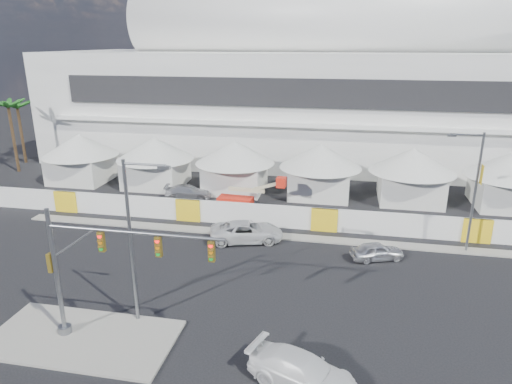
% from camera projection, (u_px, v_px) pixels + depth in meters
% --- Properties ---
extents(ground, '(160.00, 160.00, 0.00)m').
position_uv_depth(ground, '(206.00, 320.00, 26.28)').
color(ground, black).
rests_on(ground, ground).
extents(median_island, '(10.00, 5.00, 0.15)m').
position_uv_depth(median_island, '(82.00, 338.00, 24.56)').
color(median_island, gray).
rests_on(median_island, ground).
extents(far_curb, '(80.00, 1.20, 0.12)m').
position_uv_depth(far_curb, '(510.00, 254.00, 34.27)').
color(far_curb, gray).
rests_on(far_curb, ground).
extents(stadium, '(80.00, 24.80, 21.98)m').
position_uv_depth(stadium, '(358.00, 88.00, 60.40)').
color(stadium, silver).
rests_on(stadium, ground).
extents(tent_row, '(53.40, 8.40, 5.40)m').
position_uv_depth(tent_row, '(277.00, 164.00, 47.56)').
color(tent_row, silver).
rests_on(tent_row, ground).
extents(hoarding_fence, '(70.00, 0.25, 2.00)m').
position_uv_depth(hoarding_fence, '(324.00, 220.00, 38.39)').
color(hoarding_fence, white).
rests_on(hoarding_fence, ground).
extents(palm_cluster, '(10.60, 10.60, 8.55)m').
position_uv_depth(palm_cluster, '(19.00, 111.00, 57.71)').
color(palm_cluster, '#47331E').
rests_on(palm_cluster, ground).
extents(sedan_silver, '(2.75, 4.15, 1.31)m').
position_uv_depth(sedan_silver, '(377.00, 251.00, 33.40)').
color(sedan_silver, silver).
rests_on(sedan_silver, ground).
extents(pickup_curb, '(4.15, 6.32, 1.62)m').
position_uv_depth(pickup_curb, '(247.00, 232.00, 36.47)').
color(pickup_curb, silver).
rests_on(pickup_curb, ground).
extents(pickup_near, '(3.82, 5.69, 1.53)m').
position_uv_depth(pickup_near, '(302.00, 371.00, 21.08)').
color(pickup_near, white).
rests_on(pickup_near, ground).
extents(lot_car_c, '(2.56, 4.88, 1.35)m').
position_uv_depth(lot_car_c, '(188.00, 192.00, 46.56)').
color(lot_car_c, '#B2B3B7').
rests_on(lot_car_c, ground).
extents(traffic_mast, '(9.55, 0.70, 7.21)m').
position_uv_depth(traffic_mast, '(91.00, 270.00, 23.28)').
color(traffic_mast, slate).
rests_on(traffic_mast, median_island).
extents(streetlight_median, '(2.60, 0.26, 9.41)m').
position_uv_depth(streetlight_median, '(134.00, 232.00, 24.44)').
color(streetlight_median, slate).
rests_on(streetlight_median, median_island).
extents(streetlight_curb, '(2.73, 0.61, 9.21)m').
position_uv_depth(streetlight_curb, '(473.00, 185.00, 33.22)').
color(streetlight_curb, gray).
rests_on(streetlight_curb, ground).
extents(boom_lift, '(6.65, 1.72, 3.36)m').
position_uv_depth(boom_lift, '(242.00, 199.00, 43.77)').
color(boom_lift, red).
rests_on(boom_lift, ground).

